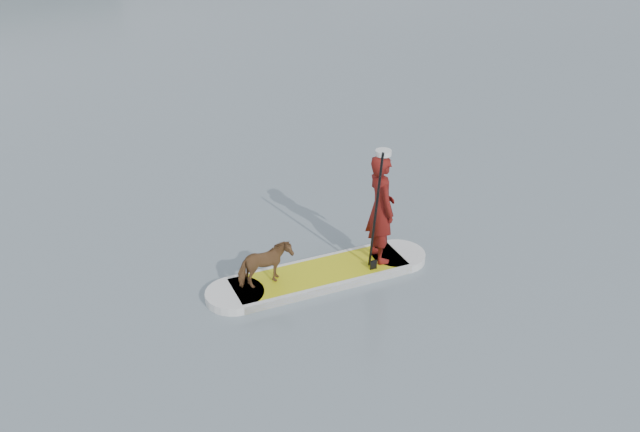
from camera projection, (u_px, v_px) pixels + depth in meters
ground at (209, 289)px, 9.80m from camera, size 140.00×140.00×0.00m
paddleboard at (320, 275)px, 9.99m from camera, size 3.20×1.49×0.12m
paddler at (381, 208)px, 9.92m from camera, size 0.57×0.69×1.61m
white_cap at (383, 153)px, 9.53m from camera, size 0.22×0.22×0.07m
dog at (265, 265)px, 9.53m from camera, size 0.77×0.44×0.62m
paddle at (375, 227)px, 9.70m from camera, size 0.11×0.30×2.00m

